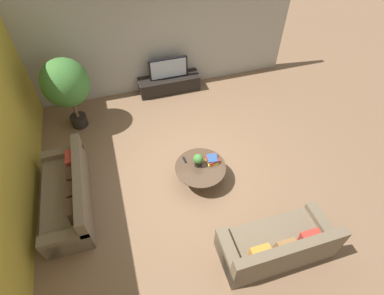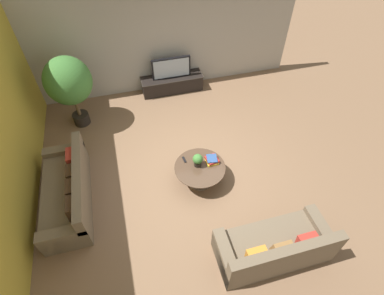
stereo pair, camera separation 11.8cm
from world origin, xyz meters
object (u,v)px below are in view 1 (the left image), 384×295
object	(u,v)px
media_console	(169,84)
couch_by_wall	(69,195)
coffee_table	(200,171)
couch_near_entry	(277,245)
potted_palm_tall	(66,84)
television	(168,68)
potted_plant_tabletop	(198,160)

from	to	relation	value
media_console	couch_by_wall	size ratio (longest dim) A/B	0.78
coffee_table	couch_by_wall	size ratio (longest dim) A/B	0.48
coffee_table	couch_near_entry	world-z (taller)	couch_near_entry
coffee_table	potted_palm_tall	distance (m)	3.57
couch_by_wall	potted_palm_tall	xyz separation A→B (m)	(0.25, 2.33, 0.93)
television	coffee_table	bearing A→B (deg)	-92.51
potted_plant_tabletop	potted_palm_tall	bearing A→B (deg)	133.47
coffee_table	potted_plant_tabletop	world-z (taller)	potted_plant_tabletop
couch_near_entry	potted_plant_tabletop	world-z (taller)	couch_near_entry
media_console	couch_by_wall	bearing A→B (deg)	-131.90
coffee_table	couch_near_entry	size ratio (longest dim) A/B	0.54
potted_palm_tall	coffee_table	bearing A→B (deg)	-46.81
coffee_table	television	bearing A→B (deg)	87.49
couch_near_entry	potted_plant_tabletop	size ratio (longest dim) A/B	6.51
couch_by_wall	potted_palm_tall	distance (m)	2.53
coffee_table	couch_by_wall	world-z (taller)	couch_by_wall
television	couch_by_wall	size ratio (longest dim) A/B	0.48
television	couch_by_wall	distance (m)	4.15
television	coffee_table	xyz separation A→B (m)	(-0.14, -3.25, -0.43)
couch_near_entry	coffee_table	bearing A→B (deg)	-68.36
couch_by_wall	potted_palm_tall	world-z (taller)	potted_palm_tall
coffee_table	potted_palm_tall	world-z (taller)	potted_palm_tall
potted_palm_tall	potted_plant_tabletop	world-z (taller)	potted_palm_tall
coffee_table	couch_by_wall	xyz separation A→B (m)	(-2.61, 0.18, -0.01)
television	potted_palm_tall	distance (m)	2.65
television	coffee_table	world-z (taller)	television
media_console	coffee_table	xyz separation A→B (m)	(-0.14, -3.25, 0.07)
media_console	coffee_table	bearing A→B (deg)	-92.51
media_console	television	bearing A→B (deg)	-90.00
couch_by_wall	potted_plant_tabletop	bearing A→B (deg)	87.35
television	potted_plant_tabletop	distance (m)	3.20
media_console	couch_near_entry	distance (m)	5.19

